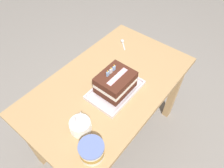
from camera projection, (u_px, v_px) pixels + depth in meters
name	position (u px, v px, depth m)	size (l,w,h in m)	color
ground_plane	(110.00, 135.00, 1.97)	(8.00, 8.00, 0.00)	gray
dining_table	(109.00, 93.00, 1.49)	(1.20, 0.71, 0.75)	tan
foil_tray	(115.00, 90.00, 1.35)	(0.36, 0.24, 0.02)	silver
birthday_cake	(115.00, 82.00, 1.29)	(0.22, 0.18, 0.17)	#4A2318
bowl_stack	(80.00, 126.00, 1.15)	(0.12, 0.12, 0.12)	white
ice_cream_tub	(92.00, 151.00, 1.05)	(0.13, 0.13, 0.10)	silver
serving_spoon_near_tray	(123.00, 42.00, 1.68)	(0.10, 0.11, 0.01)	silver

